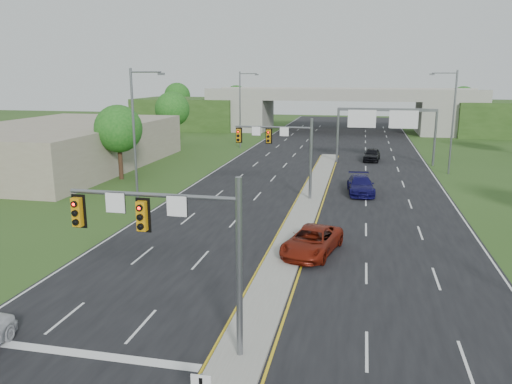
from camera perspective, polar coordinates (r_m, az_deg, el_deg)
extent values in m
plane|color=#2A4819|center=(19.91, -1.84, -18.44)|extent=(240.00, 240.00, 0.00)
cube|color=black|center=(52.65, 7.31, 1.65)|extent=(24.00, 160.00, 0.02)
cube|color=gray|center=(40.99, 5.87, -1.50)|extent=(2.00, 54.00, 0.16)
cube|color=gold|center=(41.14, 4.28, -1.52)|extent=(0.12, 54.00, 0.01)
cube|color=gold|center=(40.91, 7.47, -1.68)|extent=(0.12, 54.00, 0.01)
cube|color=silver|center=(54.85, -5.07, 2.18)|extent=(0.12, 160.00, 0.01)
cube|color=silver|center=(53.05, 20.11, 1.04)|extent=(0.12, 160.00, 0.01)
cube|color=silver|center=(21.45, -20.44, -16.77)|extent=(10.50, 0.50, 0.01)
cylinder|color=slate|center=(18.32, -1.92, -9.07)|extent=(0.24, 0.24, 7.00)
cylinder|color=slate|center=(18.52, -11.80, -0.33)|extent=(6.50, 0.16, 0.16)
cube|color=orange|center=(18.62, -12.91, -2.70)|extent=(0.35, 0.25, 1.10)
cube|color=orange|center=(19.83, -19.75, -2.17)|extent=(0.35, 0.25, 1.10)
cube|color=black|center=(18.74, -12.73, -2.59)|extent=(0.55, 0.04, 1.30)
cube|color=black|center=(19.95, -19.54, -2.07)|extent=(0.55, 0.04, 1.30)
sphere|color=#FF0C05|center=(18.41, -13.14, -1.76)|extent=(0.20, 0.20, 0.20)
sphere|color=#FF0C05|center=(19.64, -20.03, -1.29)|extent=(0.20, 0.20, 0.20)
cube|color=white|center=(19.13, -15.79, -1.20)|extent=(0.75, 0.04, 0.75)
cube|color=white|center=(18.15, -9.05, -1.63)|extent=(0.75, 0.04, 0.75)
cylinder|color=slate|center=(42.22, 6.28, 3.64)|extent=(0.24, 0.24, 7.00)
cylinder|color=slate|center=(42.31, 1.96, 7.42)|extent=(6.50, 0.16, 0.16)
cube|color=orange|center=(42.21, 1.45, 6.39)|extent=(0.35, 0.25, 1.10)
cube|color=orange|center=(42.76, -2.00, 6.47)|extent=(0.35, 0.25, 1.10)
cube|color=black|center=(42.34, 1.49, 6.41)|extent=(0.55, 0.04, 1.30)
cube|color=black|center=(42.89, -1.95, 6.49)|extent=(0.55, 0.04, 1.30)
sphere|color=#FF0C05|center=(42.04, 1.42, 6.84)|extent=(0.20, 0.20, 0.20)
sphere|color=#FF0C05|center=(42.59, -2.04, 6.92)|extent=(0.20, 0.20, 0.20)
cube|color=white|center=(42.52, 0.02, 6.98)|extent=(0.75, 0.04, 0.75)
cube|color=white|center=(42.09, 3.24, 6.90)|extent=(0.75, 0.04, 0.75)
cylinder|color=slate|center=(61.93, 9.31, 6.39)|extent=(0.28, 0.28, 6.60)
cylinder|color=slate|center=(62.42, 19.77, 5.84)|extent=(0.28, 0.28, 6.60)
cube|color=slate|center=(61.63, 14.74, 9.09)|extent=(11.50, 0.35, 0.35)
cube|color=#0C561A|center=(61.45, 12.01, 8.19)|extent=(3.20, 0.08, 2.00)
cube|color=#0C561A|center=(61.63, 16.51, 7.95)|extent=(3.20, 0.08, 2.00)
cube|color=silver|center=(61.40, 12.01, 8.19)|extent=(3.30, 0.03, 2.10)
cube|color=silver|center=(61.58, 16.52, 7.95)|extent=(3.30, 0.03, 2.10)
cube|color=gray|center=(99.01, -0.31, 8.87)|extent=(6.00, 12.00, 6.00)
cube|color=gray|center=(97.58, 19.79, 8.04)|extent=(6.00, 12.00, 6.00)
cube|color=#2A4819|center=(102.58, -7.51, 8.91)|extent=(20.00, 14.00, 6.00)
cube|color=#2A4819|center=(100.13, 27.23, 7.47)|extent=(20.00, 14.00, 6.00)
cube|color=gray|center=(96.61, 9.76, 10.71)|extent=(50.00, 12.00, 1.20)
cube|color=gray|center=(90.78, 9.62, 11.24)|extent=(50.00, 0.40, 0.90)
cube|color=gray|center=(102.37, 9.93, 11.42)|extent=(50.00, 0.40, 0.90)
cylinder|color=slate|center=(40.79, -13.74, 5.85)|extent=(0.20, 0.20, 11.00)
cylinder|color=slate|center=(39.96, -12.49, 13.25)|extent=(2.50, 0.12, 0.12)
cube|color=slate|center=(39.46, -10.78, 13.12)|extent=(0.50, 0.25, 0.18)
cylinder|color=slate|center=(73.75, -1.84, 9.33)|extent=(0.20, 0.20, 11.00)
cylinder|color=slate|center=(73.30, -0.89, 13.38)|extent=(2.50, 0.12, 0.12)
cube|color=slate|center=(73.03, 0.09, 13.26)|extent=(0.50, 0.25, 0.18)
cylinder|color=slate|center=(57.43, 21.57, 7.33)|extent=(0.20, 0.20, 11.00)
cylinder|color=slate|center=(57.03, 20.76, 12.61)|extent=(2.50, 0.12, 0.12)
cube|color=slate|center=(56.86, 19.47, 12.56)|extent=(0.50, 0.25, 0.18)
cylinder|color=#382316|center=(53.02, -15.24, 3.56)|extent=(0.44, 0.44, 4.00)
sphere|color=#175215|center=(52.60, -15.45, 6.99)|extent=(4.80, 4.80, 4.80)
cylinder|color=#382316|center=(77.23, -9.46, 6.82)|extent=(0.44, 0.44, 4.25)
sphere|color=#175215|center=(76.94, -9.55, 9.34)|extent=(5.20, 5.20, 5.20)
cylinder|color=#382316|center=(118.49, -8.92, 9.06)|extent=(0.44, 0.44, 4.50)
sphere|color=#175215|center=(118.30, -8.99, 10.79)|extent=(6.00, 6.00, 6.00)
cylinder|color=#382316|center=(114.27, -2.26, 8.99)|extent=(0.44, 0.44, 4.25)
sphere|color=#175215|center=(114.08, -2.28, 10.70)|extent=(5.60, 5.60, 5.60)
cylinder|color=#382316|center=(112.53, 22.41, 7.96)|extent=(0.44, 0.44, 4.25)
sphere|color=#175215|center=(112.33, 22.56, 9.68)|extent=(5.60, 5.60, 5.60)
cube|color=gray|center=(62.25, -21.41, 4.94)|extent=(18.00, 30.00, 5.00)
imported|color=maroon|center=(30.08, 6.42, -5.60)|extent=(3.73, 6.02, 1.55)
imported|color=#0D0B44|center=(45.91, 11.87, 0.79)|extent=(2.72, 5.64, 1.58)
imported|color=black|center=(64.10, 13.11, 4.20)|extent=(2.30, 4.80, 1.58)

